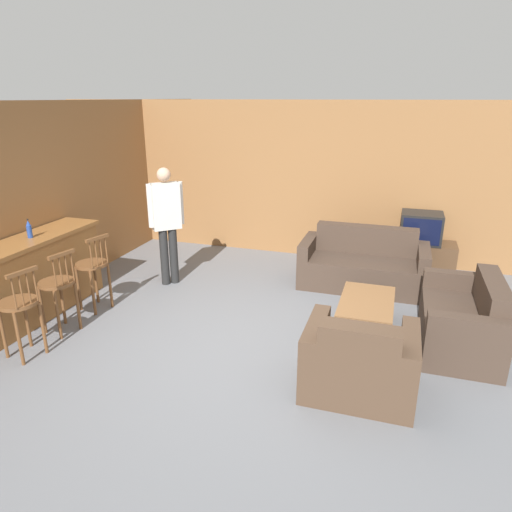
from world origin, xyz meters
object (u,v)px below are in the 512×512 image
bar_chair_mid (58,289)px  bottle (29,229)px  bar_chair_near (20,309)px  armchair_near (359,364)px  loveseat_right (464,321)px  bar_chair_far (93,270)px  person_by_window (167,219)px  tv (421,228)px  coffee_table (367,305)px  tv_unit (417,257)px  couch_far (363,266)px

bar_chair_mid → bottle: 0.89m
bar_chair_near → bar_chair_mid: bearing=90.0°
bar_chair_near → bar_chair_mid: 0.57m
armchair_near → loveseat_right: size_ratio=0.72×
bar_chair_far → person_by_window: size_ratio=0.59×
person_by_window → bar_chair_near: bearing=-102.4°
tv → bottle: bearing=-147.3°
coffee_table → tv: (0.61, 2.18, 0.40)m
tv_unit → tv: (0.00, -0.00, 0.49)m
couch_far → loveseat_right: (1.22, -1.43, -0.00)m
armchair_near → bottle: 4.15m
armchair_near → tv: tv is taller
bar_chair_near → bar_chair_mid: same height
bar_chair_near → couch_far: size_ratio=0.57×
coffee_table → tv: 2.30m
bottle → armchair_near: bearing=-6.7°
loveseat_right → tv: 2.29m
coffee_table → person_by_window: (-2.90, 0.63, 0.64)m
bar_chair_near → coffee_table: bearing=26.1°
tv → bottle: bottle is taller
bar_chair_mid → coffee_table: (3.41, 1.10, -0.21)m
tv_unit → tv: bearing=-90.0°
bar_chair_far → loveseat_right: size_ratio=0.72×
loveseat_right → bottle: bearing=-171.6°
coffee_table → bar_chair_mid: bearing=-162.1°
loveseat_right → coffee_table: size_ratio=1.37×
bar_chair_mid → loveseat_right: 4.59m
coffee_table → bar_chair_near: bearing=-153.9°
bar_chair_near → bar_chair_far: (-0.00, 1.22, 0.00)m
bottle → person_by_window: bearing=51.9°
bottle → person_by_window: (1.10, 1.40, -0.14)m
bar_chair_far → tv_unit: (4.01, 2.64, -0.29)m
coffee_table → tv_unit: tv_unit is taller
bar_chair_near → loveseat_right: (4.46, 1.64, -0.25)m
bar_chair_far → tv_unit: bar_chair_far is taller
tv_unit → bottle: bottle is taller
bar_chair_near → armchair_near: size_ratio=1.00×
bar_chair_mid → bottle: bottle is taller
coffee_table → person_by_window: bearing=167.7°
armchair_near → tv_unit: (0.57, 3.43, -0.05)m
bar_chair_mid → person_by_window: bearing=73.7°
loveseat_right → couch_far: bearing=130.4°
loveseat_right → person_by_window: (-3.96, 0.65, 0.68)m
bar_chair_far → tv: (4.01, 2.63, 0.20)m
bar_chair_near → bar_chair_far: bearing=90.0°
bar_chair_far → armchair_near: 3.55m
armchair_near → bottle: size_ratio=4.29×
bar_chair_far → armchair_near: size_ratio=1.00×
bar_chair_far → loveseat_right: bearing=5.5°
bar_chair_mid → armchair_near: (3.45, -0.15, -0.24)m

